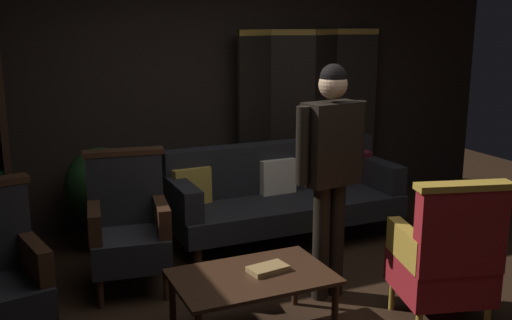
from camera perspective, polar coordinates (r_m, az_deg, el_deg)
The scene contains 9 objects.
back_wall at distance 5.97m, azimuth -6.50°, elevation 7.55°, with size 7.20×0.10×2.80m, color black.
folding_screen at distance 6.34m, azimuth 5.00°, elevation 4.14°, with size 1.69×0.28×1.90m.
velvet_couch at distance 5.44m, azimuth 2.51°, elevation -3.11°, with size 2.12×0.78×0.88m.
coffee_table at distance 3.83m, azimuth -0.36°, elevation -11.61°, with size 1.00×0.64×0.42m.
armchair_gilt_accent at distance 4.06m, azimuth 17.78°, elevation -8.99°, with size 0.71×0.71×1.04m.
armchair_wing_right at distance 4.56m, azimuth -12.19°, elevation -6.20°, with size 0.66×0.65×1.04m.
standing_figure at distance 4.19m, azimuth 7.20°, elevation -0.09°, with size 0.59×0.26×1.70m.
potted_plant at distance 5.39m, azimuth -14.67°, elevation -2.87°, with size 0.62×0.62×0.91m.
book_tan_leather at distance 3.86m, azimuth 1.15°, elevation -10.40°, with size 0.25×0.15×0.03m, color #9E7A47.
Camera 1 is at (-1.78, -3.21, 1.99)m, focal length 41.60 mm.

